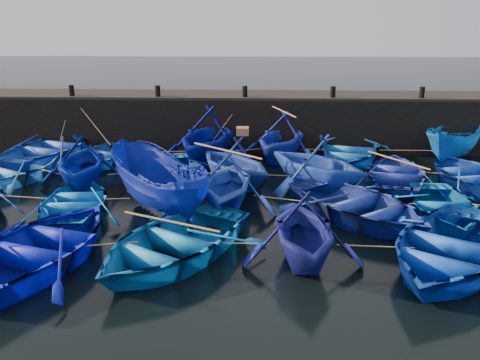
{
  "coord_description": "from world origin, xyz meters",
  "views": [
    {
      "loc": [
        0.62,
        -14.8,
        6.57
      ],
      "look_at": [
        0.0,
        3.2,
        0.7
      ],
      "focal_mm": 40.0,
      "sensor_mm": 36.0,
      "label": 1
    }
  ],
  "objects": [
    {
      "name": "loose_oars",
      "position": [
        1.38,
        3.32,
        1.63
      ],
      "size": [
        9.86,
        12.05,
        1.3
      ],
      "color": "#99724C",
      "rests_on": "ground"
    },
    {
      "name": "boat_16",
      "position": [
        -0.4,
        2.0,
        1.03
      ],
      "size": [
        3.67,
        4.17,
        2.07
      ],
      "primitive_type": "imported",
      "rotation": [
        0.0,
        0.0,
        -0.08
      ],
      "color": "blue",
      "rests_on": "ground"
    },
    {
      "name": "boat_1",
      "position": [
        -6.08,
        7.34,
        0.45
      ],
      "size": [
        3.88,
        4.86,
        0.9
      ],
      "primitive_type": "imported",
      "rotation": [
        0.0,
        0.0,
        -0.19
      ],
      "color": "#164391",
      "rests_on": "ground"
    },
    {
      "name": "wooden_crate",
      "position": [
        0.06,
        4.36,
        2.21
      ],
      "size": [
        0.45,
        0.42,
        0.28
      ],
      "primitive_type": "cube",
      "color": "brown",
      "rests_on": "boat_9"
    },
    {
      "name": "quay_top",
      "position": [
        0.0,
        10.5,
        2.56
      ],
      "size": [
        26.0,
        2.5,
        0.12
      ],
      "primitive_type": "cube",
      "color": "black",
      "rests_on": "quay_wall"
    },
    {
      "name": "boat_11",
      "position": [
        5.94,
        4.9,
        0.49
      ],
      "size": [
        4.27,
        5.31,
        0.98
      ],
      "primitive_type": "imported",
      "rotation": [
        0.0,
        0.0,
        2.94
      ],
      "color": "navy",
      "rests_on": "ground"
    },
    {
      "name": "boat_18",
      "position": [
        6.6,
        1.43,
        0.45
      ],
      "size": [
        3.32,
        4.48,
        0.9
      ],
      "primitive_type": "imported",
      "rotation": [
        0.0,
        0.0,
        -0.05
      ],
      "color": "#0453AE",
      "rests_on": "ground"
    },
    {
      "name": "boat_12",
      "position": [
        8.79,
        4.65,
        0.53
      ],
      "size": [
        4.69,
        5.79,
        1.06
      ],
      "primitive_type": "imported",
      "rotation": [
        0.0,
        0.0,
        3.36
      ],
      "color": "#0F38B8",
      "rests_on": "ground"
    },
    {
      "name": "bollard_4",
      "position": [
        8.0,
        9.6,
        2.87
      ],
      "size": [
        0.24,
        0.24,
        0.5
      ],
      "primitive_type": "cylinder",
      "color": "black",
      "rests_on": "quay_top"
    },
    {
      "name": "mooring_ropes",
      "position": [
        -0.22,
        4.97,
        0.87
      ],
      "size": [
        17.8,
        11.7,
        2.1
      ],
      "color": "tan",
      "rests_on": "ground"
    },
    {
      "name": "boat_21",
      "position": [
        -5.06,
        -2.15,
        0.57
      ],
      "size": [
        5.41,
        6.44,
        1.14
      ],
      "primitive_type": "imported",
      "rotation": [
        0.0,
        0.0,
        2.84
      ],
      "color": "#020A99",
      "rests_on": "ground"
    },
    {
      "name": "boat_8",
      "position": [
        -2.59,
        4.77,
        0.49
      ],
      "size": [
        4.41,
        5.39,
        0.98
      ],
      "primitive_type": "imported",
      "rotation": [
        0.0,
        0.0,
        0.24
      ],
      "color": "navy",
      "rests_on": "ground"
    },
    {
      "name": "boat_5",
      "position": [
        9.16,
        8.12,
        0.91
      ],
      "size": [
        4.13,
        4.86,
        1.82
      ],
      "primitive_type": "imported",
      "rotation": [
        0.0,
        0.0,
        -0.61
      ],
      "color": "#0C53AC",
      "rests_on": "ground"
    },
    {
      "name": "boat_15",
      "position": [
        -2.67,
        1.59,
        1.03
      ],
      "size": [
        4.77,
        5.46,
        2.06
      ],
      "primitive_type": "imported",
      "rotation": [
        0.0,
        0.0,
        3.78
      ],
      "color": "navy",
      "rests_on": "ground"
    },
    {
      "name": "boat_23",
      "position": [
        1.84,
        -1.79,
        0.99
      ],
      "size": [
        3.47,
        3.96,
        1.98
      ],
      "primitive_type": "imported",
      "rotation": [
        0.0,
        0.0,
        0.06
      ],
      "color": "navy",
      "rests_on": "ground"
    },
    {
      "name": "boat_9",
      "position": [
        -0.24,
        4.36,
        1.03
      ],
      "size": [
        5.1,
        5.18,
        2.07
      ],
      "primitive_type": "imported",
      "rotation": [
        0.0,
        0.0,
        3.82
      ],
      "color": "#183797",
      "rests_on": "ground"
    },
    {
      "name": "boat_2",
      "position": [
        -1.56,
        7.64,
        1.26
      ],
      "size": [
        5.18,
        5.66,
        2.52
      ],
      "primitive_type": "imported",
      "rotation": [
        0.0,
        0.0,
        -0.25
      ],
      "color": "#000A79",
      "rests_on": "ground"
    },
    {
      "name": "ground",
      "position": [
        0.0,
        0.0,
        0.0
      ],
      "size": [
        120.0,
        120.0,
        0.0
      ],
      "primitive_type": "plane",
      "color": "black",
      "rests_on": "ground"
    },
    {
      "name": "boat_17",
      "position": [
        3.89,
        1.25,
        0.55
      ],
      "size": [
        6.24,
        6.53,
        1.1
      ],
      "primitive_type": "imported",
      "rotation": [
        0.0,
        0.0,
        0.65
      ],
      "color": "navy",
      "rests_on": "ground"
    },
    {
      "name": "boat_0",
      "position": [
        -8.6,
        7.84,
        0.58
      ],
      "size": [
        5.45,
        6.5,
        1.15
      ],
      "primitive_type": "imported",
      "rotation": [
        0.0,
        0.0,
        2.84
      ],
      "color": "#163D9F",
      "rests_on": "ground"
    },
    {
      "name": "boat_14",
      "position": [
        -5.35,
        1.47,
        0.46
      ],
      "size": [
        3.72,
        4.82,
        0.92
      ],
      "primitive_type": "imported",
      "rotation": [
        0.0,
        0.0,
        3.27
      ],
      "color": "blue",
      "rests_on": "ground"
    },
    {
      "name": "boat_22",
      "position": [
        -1.67,
        -1.79,
        0.56
      ],
      "size": [
        6.11,
        6.62,
        1.12
      ],
      "primitive_type": "imported",
      "rotation": [
        0.0,
        0.0,
        -0.55
      ],
      "color": "#095CAA",
      "rests_on": "ground"
    },
    {
      "name": "boat_3",
      "position": [
        1.65,
        8.18,
        1.11
      ],
      "size": [
        4.96,
        5.28,
        2.22
      ],
      "primitive_type": "imported",
      "rotation": [
        0.0,
        0.0,
        -0.38
      ],
      "color": "#132497",
      "rests_on": "ground"
    },
    {
      "name": "quay_wall",
      "position": [
        0.0,
        10.5,
        1.25
      ],
      "size": [
        26.0,
        2.5,
        2.5
      ],
      "primitive_type": "cube",
      "color": "black",
      "rests_on": "ground"
    },
    {
      "name": "boat_10",
      "position": [
        2.81,
        4.22,
        1.1
      ],
      "size": [
        5.51,
        5.47,
        2.2
      ],
      "primitive_type": "imported",
      "rotation": [
        0.0,
        0.0,
        3.97
      ],
      "color": "blue",
      "rests_on": "ground"
    },
    {
      "name": "boat_6",
      "position": [
        -8.86,
        4.87,
        0.47
      ],
      "size": [
        5.09,
        5.58,
        0.95
      ],
      "primitive_type": "imported",
      "rotation": [
        0.0,
        0.0,
        2.63
      ],
      "color": "blue",
      "rests_on": "ground"
    },
    {
      "name": "boat_7",
      "position": [
        -5.92,
        4.13,
        1.07
      ],
      "size": [
        4.13,
        4.59,
        2.15
      ],
      "primitive_type": "imported",
      "rotation": [
        0.0,
        0.0,
        3.3
      ],
      "color": "#001686",
      "rests_on": "ground"
    },
    {
      "name": "boat_24",
      "position": [
        5.65,
        -1.92,
        0.6
      ],
      "size": [
        6.59,
        7.12,
        1.2
      ],
      "primitive_type": "imported",
      "rotation": [
        0.0,
        0.0,
        -0.56
      ],
      "color": "#0632A1",
      "rests_on": "ground"
    },
    {
      "name": "bollard_2",
      "position": [
        0.0,
        9.6,
        2.87
      ],
      "size": [
        0.24,
        0.24,
        0.5
      ],
      "primitive_type": "cylinder",
      "color": "black",
      "rests_on": "quay_top"
    },
    {
      "name": "boat_4",
      "position": [
        4.63,
        8.1,
        0.56
      ],
      "size": [
        4.97,
        6.11,
        1.12
      ],
      "primitive_type": "imported",
      "rotation": [
        0.0,
        0.0,
        -0.23
      ],
      "color": "#0D4998",
      "rests_on": "ground"
    },
    {
      "name": "bollard_3",
      "position": [
        4.0,
        9.6,
        2.87
      ],
      "size": [
        0.24,
        0.24,
        0.5
      ],
      "primitive_type": "cylinder",
      "color": "black",
      "rests_on": "quay_top"
    },
    {
      "name": "bollard_1",
      "position": [
        -4.0,
        9.6,
        2.87
      ],
      "size": [
        0.24,
        0.24,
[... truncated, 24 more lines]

